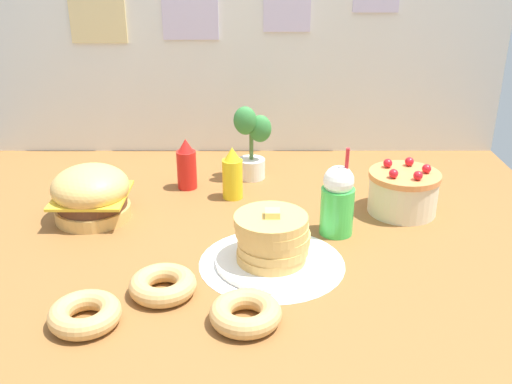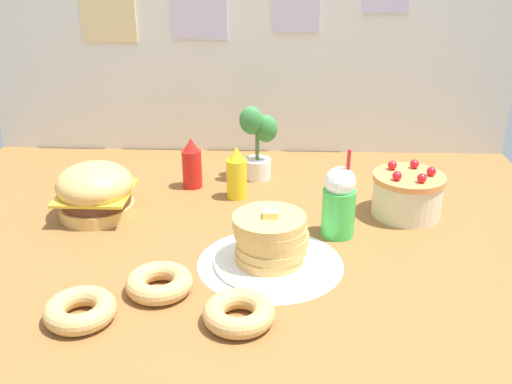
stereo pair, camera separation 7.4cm
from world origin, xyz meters
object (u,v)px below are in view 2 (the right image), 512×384
(layer_cake, at_px, (407,194))
(donut_pink_glaze, at_px, (80,309))
(mustard_bottle, at_px, (237,174))
(potted_plant, at_px, (257,140))
(burger, at_px, (95,191))
(cream_soda_cup, at_px, (339,202))
(ketchup_bottle, at_px, (192,164))
(donut_chocolate, at_px, (159,282))
(pancake_stack, at_px, (270,242))
(donut_vanilla, at_px, (239,312))

(layer_cake, distance_m, donut_pink_glaze, 1.24)
(mustard_bottle, relative_size, potted_plant, 0.66)
(burger, xyz_separation_m, layer_cake, (1.16, 0.05, -0.01))
(mustard_bottle, bearing_deg, cream_soda_cup, -39.16)
(burger, relative_size, ketchup_bottle, 1.33)
(mustard_bottle, bearing_deg, ketchup_bottle, 152.45)
(layer_cake, xyz_separation_m, mustard_bottle, (-0.65, 0.13, 0.02))
(potted_plant, bearing_deg, donut_chocolate, -105.52)
(pancake_stack, bearing_deg, burger, 152.91)
(donut_chocolate, relative_size, donut_vanilla, 1.00)
(donut_vanilla, bearing_deg, ketchup_bottle, 105.41)
(donut_pink_glaze, distance_m, potted_plant, 1.15)
(layer_cake, bearing_deg, potted_plant, 149.42)
(mustard_bottle, xyz_separation_m, potted_plant, (0.07, 0.21, 0.08))
(cream_soda_cup, distance_m, donut_vanilla, 0.62)
(donut_pink_glaze, height_order, donut_chocolate, same)
(pancake_stack, relative_size, donut_chocolate, 1.83)
(donut_pink_glaze, bearing_deg, cream_soda_cup, 35.50)
(pancake_stack, bearing_deg, layer_cake, 37.73)
(cream_soda_cup, xyz_separation_m, donut_pink_glaze, (-0.75, -0.53, -0.09))
(potted_plant, bearing_deg, pancake_stack, -84.24)
(pancake_stack, relative_size, cream_soda_cup, 1.13)
(burger, height_order, pancake_stack, burger)
(donut_vanilla, bearing_deg, cream_soda_cup, 59.48)
(layer_cake, height_order, potted_plant, potted_plant)
(donut_vanilla, bearing_deg, potted_plant, 89.68)
(mustard_bottle, bearing_deg, donut_pink_glaze, -113.80)
(ketchup_bottle, height_order, cream_soda_cup, cream_soda_cup)
(ketchup_bottle, bearing_deg, donut_chocolate, -89.09)
(potted_plant, bearing_deg, mustard_bottle, -108.64)
(mustard_bottle, height_order, cream_soda_cup, cream_soda_cup)
(pancake_stack, relative_size, ketchup_bottle, 1.70)
(ketchup_bottle, bearing_deg, burger, -138.32)
(ketchup_bottle, xyz_separation_m, donut_chocolate, (0.01, -0.79, -0.07))
(cream_soda_cup, relative_size, potted_plant, 0.98)
(donut_vanilla, bearing_deg, donut_chocolate, 150.12)
(cream_soda_cup, bearing_deg, donut_pink_glaze, -144.50)
(pancake_stack, distance_m, ketchup_bottle, 0.71)
(donut_chocolate, bearing_deg, layer_cake, 34.16)
(pancake_stack, bearing_deg, donut_vanilla, -104.24)
(burger, bearing_deg, pancake_stack, -27.09)
(layer_cake, bearing_deg, cream_soda_cup, -147.24)
(burger, bearing_deg, donut_vanilla, -48.34)
(burger, relative_size, potted_plant, 0.87)
(burger, relative_size, donut_vanilla, 1.43)
(mustard_bottle, height_order, donut_chocolate, mustard_bottle)
(cream_soda_cup, bearing_deg, pancake_stack, -137.19)
(ketchup_bottle, bearing_deg, donut_vanilla, -74.59)
(donut_chocolate, bearing_deg, cream_soda_cup, 34.83)
(layer_cake, xyz_separation_m, ketchup_bottle, (-0.84, 0.23, 0.02))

